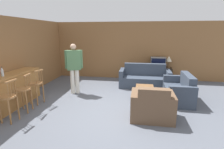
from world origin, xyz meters
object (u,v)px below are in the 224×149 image
at_px(armchair_near, 152,107).
at_px(table_lamp, 169,59).
at_px(couch_far, 144,79).
at_px(coffee_table, 145,90).
at_px(loveseat_right, 179,91).
at_px(bar_chair_near, 8,100).
at_px(tv, 158,62).
at_px(bottle, 2,72).
at_px(bar_chair_mid, 24,92).
at_px(bar_chair_far, 36,86).
at_px(book_on_table, 145,90).
at_px(person_by_window, 74,66).
at_px(tv_unit, 157,74).

height_order(armchair_near, table_lamp, table_lamp).
xyz_separation_m(couch_far, coffee_table, (-0.02, -1.37, -0.01)).
height_order(couch_far, loveseat_right, couch_far).
bearing_deg(bar_chair_near, tv, 48.46).
bearing_deg(bottle, bar_chair_mid, 3.67).
xyz_separation_m(bar_chair_far, bottle, (-0.54, -0.61, 0.54)).
height_order(bar_chair_far, book_on_table, bar_chair_far).
bearing_deg(bar_chair_mid, tv, 44.38).
relative_size(bottle, person_by_window, 0.15).
bearing_deg(bar_chair_mid, bottle, -176.33).
xyz_separation_m(bar_chair_near, bar_chair_mid, (-0.00, 0.58, 0.00)).
xyz_separation_m(bottle, book_on_table, (3.80, 1.28, -0.73)).
bearing_deg(couch_far, table_lamp, 42.18).
relative_size(coffee_table, bottle, 3.88).
height_order(armchair_near, bottle, bottle).
bearing_deg(loveseat_right, table_lamp, 90.91).
height_order(tv_unit, person_by_window, person_by_window).
distance_m(bar_chair_near, person_by_window, 2.40).
height_order(bar_chair_mid, armchair_near, bar_chair_mid).
bearing_deg(couch_far, loveseat_right, -51.09).
bearing_deg(book_on_table, couch_far, 89.63).
relative_size(couch_far, table_lamp, 3.81).
height_order(bar_chair_mid, coffee_table, bar_chair_mid).
relative_size(loveseat_right, tv_unit, 1.20).
relative_size(armchair_near, table_lamp, 2.03).
xyz_separation_m(bar_chair_mid, couch_far, (3.27, 2.83, -0.24)).
bearing_deg(coffee_table, bar_chair_far, -164.80).
relative_size(bar_chair_far, person_by_window, 0.60).
bearing_deg(armchair_near, bottle, -177.92).
height_order(bar_chair_far, coffee_table, bar_chair_far).
relative_size(loveseat_right, table_lamp, 2.82).
relative_size(armchair_near, loveseat_right, 0.72).
bearing_deg(coffee_table, book_on_table, -88.74).
bearing_deg(tv_unit, loveseat_right, -77.64).
xyz_separation_m(bottle, table_lamp, (4.84, 3.79, -0.10)).
relative_size(bar_chair_near, tv_unit, 0.87).
bearing_deg(book_on_table, table_lamp, 67.60).
height_order(bar_chair_far, table_lamp, table_lamp).
height_order(bar_chair_mid, bar_chair_far, same).
bearing_deg(book_on_table, tv, 77.00).
distance_m(armchair_near, tv_unit, 3.68).
xyz_separation_m(bar_chair_mid, loveseat_right, (4.33, 1.51, -0.25)).
height_order(bar_chair_far, couch_far, bar_chair_far).
bearing_deg(tv, armchair_near, -96.74).
bearing_deg(bottle, person_by_window, 51.02).
distance_m(bar_chair_mid, bottle, 0.77).
xyz_separation_m(armchair_near, coffee_table, (-0.15, 1.35, -0.01)).
bearing_deg(couch_far, armchair_near, -87.06).
height_order(tv_unit, bottle, bottle).
bearing_deg(tv, tv_unit, 90.00).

